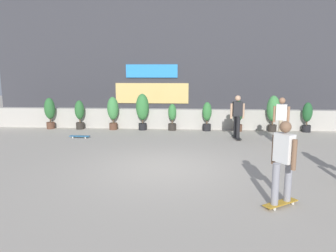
% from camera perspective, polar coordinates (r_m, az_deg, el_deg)
% --- Properties ---
extents(ground_plane, '(48.00, 48.00, 0.00)m').
position_cam_1_polar(ground_plane, '(8.82, -0.70, -7.45)').
color(ground_plane, '#A8A093').
extents(planter_wall, '(18.00, 0.40, 0.90)m').
position_cam_1_polar(planter_wall, '(14.57, 1.26, 1.30)').
color(planter_wall, '#B2ADA3').
rests_on(planter_wall, ground).
extents(building_backdrop, '(20.00, 2.08, 6.50)m').
position_cam_1_polar(building_backdrop, '(18.41, 1.91, 11.83)').
color(building_backdrop, '#38383D').
rests_on(building_backdrop, ground).
extents(potted_plant_0, '(0.47, 0.47, 1.41)m').
position_cam_1_polar(potted_plant_0, '(15.44, -20.41, 2.52)').
color(potted_plant_0, brown).
rests_on(potted_plant_0, ground).
extents(potted_plant_1, '(0.42, 0.42, 1.31)m').
position_cam_1_polar(potted_plant_1, '(14.93, -15.55, 2.23)').
color(potted_plant_1, '#2D2823').
rests_on(potted_plant_1, ground).
extents(potted_plant_2, '(0.50, 0.50, 1.48)m').
position_cam_1_polar(potted_plant_2, '(14.48, -9.84, 2.72)').
color(potted_plant_2, brown).
rests_on(potted_plant_2, ground).
extents(potted_plant_3, '(0.57, 0.57, 1.62)m').
position_cam_1_polar(potted_plant_3, '(14.20, -4.61, 3.09)').
color(potted_plant_3, black).
rests_on(potted_plant_3, ground).
extents(potted_plant_4, '(0.36, 0.36, 1.18)m').
position_cam_1_polar(potted_plant_4, '(14.11, 0.76, 1.72)').
color(potted_plant_4, '#2D2823').
rests_on(potted_plant_4, ground).
extents(potted_plant_5, '(0.40, 0.40, 1.27)m').
position_cam_1_polar(potted_plant_5, '(14.09, 7.00, 1.95)').
color(potted_plant_5, black).
rests_on(potted_plant_5, ground).
extents(potted_plant_6, '(0.44, 0.44, 1.34)m').
position_cam_1_polar(potted_plant_6, '(14.22, 12.50, 2.10)').
color(potted_plant_6, brown).
rests_on(potted_plant_6, ground).
extents(potted_plant_7, '(0.55, 0.55, 1.57)m').
position_cam_1_polar(potted_plant_7, '(14.49, 18.31, 2.63)').
color(potted_plant_7, '#2D2823').
rests_on(potted_plant_7, ground).
extents(potted_plant_8, '(0.41, 0.41, 1.29)m').
position_cam_1_polar(potted_plant_8, '(14.94, 23.66, 1.70)').
color(potted_plant_8, black).
rests_on(potted_plant_8, ground).
extents(skater_foreground, '(0.54, 0.82, 1.70)m').
position_cam_1_polar(skater_foreground, '(12.00, 19.58, 1.24)').
color(skater_foreground, '#72338C').
rests_on(skater_foreground, ground).
extents(skater_by_wall_right, '(0.77, 0.62, 1.70)m').
position_cam_1_polar(skater_by_wall_right, '(6.53, 19.94, -5.73)').
color(skater_by_wall_right, '#BF8C26').
rests_on(skater_by_wall_right, ground).
extents(skater_far_left, '(0.56, 0.82, 1.70)m').
position_cam_1_polar(skater_far_left, '(12.53, 12.29, 1.93)').
color(skater_far_left, black).
rests_on(skater_far_left, ground).
extents(skateboard_near_camera, '(0.81, 0.23, 0.08)m').
position_cam_1_polar(skateboard_near_camera, '(13.11, -15.52, -1.76)').
color(skateboard_near_camera, '#266699').
rests_on(skateboard_near_camera, ground).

